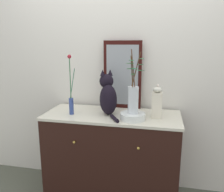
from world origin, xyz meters
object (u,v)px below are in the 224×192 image
(sideboard, at_px, (112,156))
(bowl_porcelain, at_px, (133,116))
(vase_slim_green, at_px, (71,98))
(vase_glass_clear, at_px, (133,97))
(cat_sitting, at_px, (108,95))
(mirror_leaning, at_px, (122,75))
(jar_lidded_porcelain, at_px, (157,103))

(sideboard, relative_size, bowl_porcelain, 5.78)
(sideboard, relative_size, vase_slim_green, 2.30)
(vase_glass_clear, bearing_deg, cat_sitting, 155.88)
(mirror_leaning, xyz_separation_m, cat_sitting, (-0.10, -0.25, -0.17))
(cat_sitting, height_order, jar_lidded_porcelain, cat_sitting)
(vase_slim_green, xyz_separation_m, bowl_porcelain, (0.60, -0.03, -0.13))
(cat_sitting, relative_size, vase_glass_clear, 0.76)
(mirror_leaning, xyz_separation_m, jar_lidded_porcelain, (0.37, -0.26, -0.21))
(sideboard, distance_m, bowl_porcelain, 0.54)
(mirror_leaning, height_order, cat_sitting, mirror_leaning)
(sideboard, height_order, jar_lidded_porcelain, jar_lidded_porcelain)
(mirror_leaning, bearing_deg, cat_sitting, -110.58)
(mirror_leaning, bearing_deg, jar_lidded_porcelain, -35.56)
(mirror_leaning, relative_size, vase_glass_clear, 1.24)
(vase_slim_green, height_order, jar_lidded_porcelain, vase_slim_green)
(vase_slim_green, bearing_deg, vase_glass_clear, -3.15)
(mirror_leaning, bearing_deg, vase_slim_green, -142.50)
(mirror_leaning, height_order, bowl_porcelain, mirror_leaning)
(vase_glass_clear, bearing_deg, mirror_leaning, 113.58)
(bowl_porcelain, bearing_deg, vase_slim_green, 176.82)
(bowl_porcelain, bearing_deg, sideboard, 151.28)
(vase_glass_clear, height_order, jar_lidded_porcelain, vase_glass_clear)
(mirror_leaning, distance_m, vase_glass_clear, 0.43)
(cat_sitting, xyz_separation_m, jar_lidded_porcelain, (0.46, -0.01, -0.04))
(vase_slim_green, bearing_deg, mirror_leaning, 37.50)
(cat_sitting, bearing_deg, vase_glass_clear, -24.12)
(mirror_leaning, xyz_separation_m, bowl_porcelain, (0.16, -0.37, -0.32))
(sideboard, distance_m, jar_lidded_porcelain, 0.73)
(sideboard, xyz_separation_m, mirror_leaning, (0.06, 0.25, 0.80))
(sideboard, relative_size, cat_sitting, 3.06)
(jar_lidded_porcelain, bearing_deg, bowl_porcelain, -152.60)
(mirror_leaning, xyz_separation_m, vase_glass_clear, (0.16, -0.37, -0.14))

